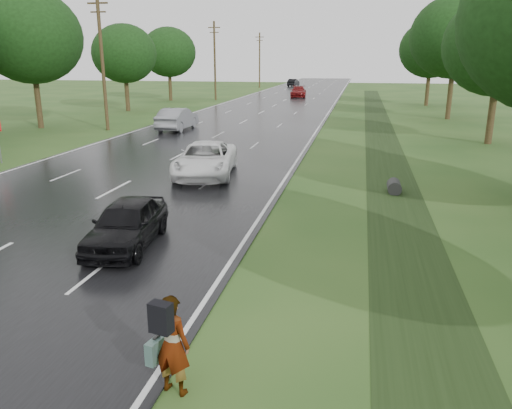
{
  "coord_description": "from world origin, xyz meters",
  "views": [
    {
      "loc": [
        9.97,
        -10.67,
        5.31
      ],
      "look_at": [
        7.18,
        2.76,
        1.3
      ],
      "focal_mm": 35.0,
      "sensor_mm": 36.0,
      "label": 1
    }
  ],
  "objects_px": {
    "white_pickup": "(206,159)",
    "dark_sedan": "(127,223)",
    "pedestrian": "(171,343)",
    "silver_sedan": "(177,119)"
  },
  "relations": [
    {
      "from": "white_pickup",
      "to": "silver_sedan",
      "type": "relative_size",
      "value": 1.08
    },
    {
      "from": "pedestrian",
      "to": "white_pickup",
      "type": "relative_size",
      "value": 0.32
    },
    {
      "from": "pedestrian",
      "to": "white_pickup",
      "type": "distance_m",
      "value": 15.86
    },
    {
      "from": "pedestrian",
      "to": "silver_sedan",
      "type": "relative_size",
      "value": 0.34
    },
    {
      "from": "white_pickup",
      "to": "dark_sedan",
      "type": "bearing_deg",
      "value": -95.48
    },
    {
      "from": "pedestrian",
      "to": "silver_sedan",
      "type": "distance_m",
      "value": 31.84
    },
    {
      "from": "white_pickup",
      "to": "dark_sedan",
      "type": "xyz_separation_m",
      "value": [
        0.5,
        -9.3,
        -0.08
      ]
    },
    {
      "from": "dark_sedan",
      "to": "silver_sedan",
      "type": "height_order",
      "value": "silver_sedan"
    },
    {
      "from": "pedestrian",
      "to": "dark_sedan",
      "type": "distance_m",
      "value": 7.04
    },
    {
      "from": "white_pickup",
      "to": "silver_sedan",
      "type": "xyz_separation_m",
      "value": [
        -6.8,
        14.59,
        0.08
      ]
    }
  ]
}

